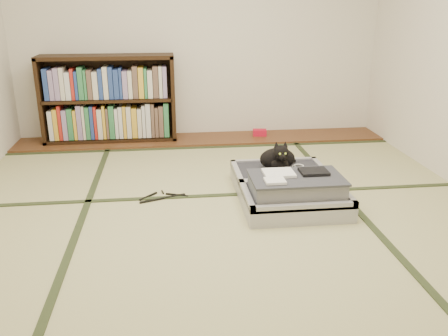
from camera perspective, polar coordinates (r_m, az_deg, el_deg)
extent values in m
plane|color=#CCC488|center=(3.41, -0.14, -5.96)|extent=(4.50, 4.50, 0.00)
cube|color=brown|center=(5.27, -2.67, 3.50)|extent=(4.00, 0.50, 0.02)
cube|color=red|center=(5.38, 4.31, 4.28)|extent=(0.16, 0.11, 0.07)
plane|color=silver|center=(5.32, -3.09, 16.66)|extent=(4.00, 0.00, 4.00)
plane|color=silver|center=(0.92, 16.32, 1.58)|extent=(4.00, 0.00, 4.00)
cube|color=#2D381E|center=(3.45, -16.98, -6.50)|extent=(0.05, 4.50, 0.01)
cube|color=#2D381E|center=(3.65, 15.70, -4.88)|extent=(0.05, 4.50, 0.01)
cube|color=#2D381E|center=(3.77, -0.85, -3.30)|extent=(4.00, 0.05, 0.01)
cube|color=#2D381E|center=(4.99, -2.41, 2.49)|extent=(4.00, 0.05, 0.01)
cube|color=black|center=(5.38, -20.95, 7.60)|extent=(0.04, 0.32, 0.90)
cube|color=black|center=(5.22, -6.15, 8.44)|extent=(0.04, 0.32, 0.90)
cube|color=black|center=(5.36, -13.30, 3.48)|extent=(1.40, 0.32, 0.04)
cube|color=black|center=(5.19, -14.07, 12.84)|extent=(1.40, 0.32, 0.04)
cube|color=black|center=(5.26, -13.67, 8.06)|extent=(1.34, 0.32, 0.03)
cube|color=black|center=(5.41, -13.50, 8.40)|extent=(1.40, 0.02, 0.90)
cube|color=gray|center=(5.29, -13.50, 5.71)|extent=(1.26, 0.22, 0.38)
cube|color=gray|center=(5.21, -13.86, 10.06)|extent=(1.26, 0.22, 0.34)
cube|color=#A6A6AB|center=(3.52, 8.56, -4.19)|extent=(0.76, 0.50, 0.13)
cube|color=#2D2E35|center=(3.50, 8.59, -3.68)|extent=(0.68, 0.42, 0.10)
cube|color=#A6A6AB|center=(3.29, 9.66, -4.68)|extent=(0.76, 0.04, 0.05)
cube|color=#A6A6AB|center=(3.70, 7.69, -1.76)|extent=(0.76, 0.04, 0.05)
cube|color=#A6A6AB|center=(3.42, 2.80, -3.44)|extent=(0.04, 0.50, 0.05)
cube|color=#A6A6AB|center=(3.60, 14.14, -2.81)|extent=(0.04, 0.50, 0.05)
cube|color=#A6A6AB|center=(3.97, 6.69, -1.28)|extent=(0.76, 0.50, 0.13)
cube|color=#2D2E35|center=(3.96, 6.71, -0.82)|extent=(0.68, 0.42, 0.10)
cube|color=#A6A6AB|center=(3.73, 7.54, -1.53)|extent=(0.76, 0.04, 0.05)
cube|color=#A6A6AB|center=(4.16, 6.00, 0.76)|extent=(0.76, 0.04, 0.05)
cube|color=#A6A6AB|center=(3.88, 1.57, -0.54)|extent=(0.04, 0.50, 0.05)
cube|color=#A6A6AB|center=(4.04, 11.68, -0.12)|extent=(0.04, 0.50, 0.05)
cylinder|color=black|center=(3.71, 7.62, -1.57)|extent=(0.68, 0.02, 0.02)
cube|color=gray|center=(3.47, 8.66, -2.29)|extent=(0.65, 0.39, 0.13)
cube|color=#3B3C43|center=(3.44, 8.73, -1.12)|extent=(0.67, 0.41, 0.02)
cube|color=white|center=(3.45, 6.59, -0.60)|extent=(0.22, 0.18, 0.02)
cube|color=black|center=(3.52, 10.75, -0.42)|extent=(0.20, 0.16, 0.02)
cube|color=white|center=(3.30, 6.16, -1.55)|extent=(0.14, 0.12, 0.02)
cube|color=white|center=(3.25, 5.87, -6.02)|extent=(0.06, 0.01, 0.04)
cube|color=white|center=(3.28, 7.93, -6.09)|extent=(0.05, 0.01, 0.04)
cube|color=orange|center=(3.38, 13.78, -5.46)|extent=(0.05, 0.01, 0.04)
cube|color=#197F33|center=(3.35, 12.66, -5.24)|extent=(0.04, 0.01, 0.03)
ellipsoid|color=black|center=(3.92, 6.44, 1.11)|extent=(0.29, 0.19, 0.18)
ellipsoid|color=black|center=(3.85, 6.72, 0.42)|extent=(0.14, 0.10, 0.10)
ellipsoid|color=black|center=(3.79, 6.89, 1.85)|extent=(0.13, 0.12, 0.12)
sphere|color=black|center=(3.75, 7.05, 1.33)|extent=(0.06, 0.06, 0.06)
cone|color=black|center=(3.78, 6.32, 2.80)|extent=(0.04, 0.05, 0.06)
cone|color=black|center=(3.80, 7.39, 2.83)|extent=(0.04, 0.05, 0.06)
sphere|color=#A5BF33|center=(3.73, 6.75, 1.70)|extent=(0.02, 0.02, 0.02)
sphere|color=#A5BF33|center=(3.74, 7.41, 1.72)|extent=(0.02, 0.02, 0.02)
cylinder|color=black|center=(4.05, 7.51, 0.68)|extent=(0.18, 0.11, 0.03)
torus|color=white|center=(4.00, 8.88, 0.10)|extent=(0.10, 0.10, 0.01)
torus|color=white|center=(4.00, 8.98, 0.24)|extent=(0.09, 0.09, 0.01)
cube|color=black|center=(3.74, -7.39, -3.64)|extent=(0.36, 0.15, 0.01)
cube|color=black|center=(3.79, -9.08, -3.37)|extent=(0.14, 0.15, 0.01)
cube|color=black|center=(3.79, -5.69, -3.24)|extent=(0.18, 0.09, 0.01)
cylinder|color=black|center=(3.86, -7.39, -2.88)|extent=(0.02, 0.07, 0.01)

